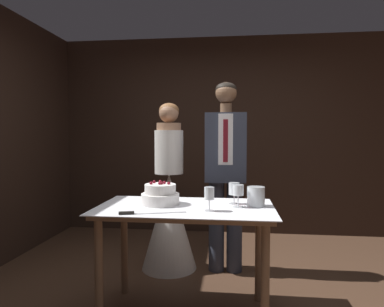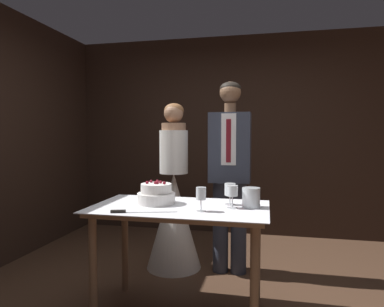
# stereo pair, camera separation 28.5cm
# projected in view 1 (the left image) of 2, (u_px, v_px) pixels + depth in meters

# --- Properties ---
(wall_back) EXTENTS (4.49, 0.12, 2.63)m
(wall_back) POSITION_uv_depth(u_px,v_px,m) (219.00, 136.00, 4.67)
(wall_back) COLOR black
(wall_back) RESTS_ON ground_plane
(cake_table) EXTENTS (1.29, 0.73, 0.80)m
(cake_table) POSITION_uv_depth(u_px,v_px,m) (185.00, 221.00, 2.50)
(cake_table) COLOR #8E6B4C
(cake_table) RESTS_ON ground_plane
(tiered_cake) EXTENTS (0.29, 0.29, 0.17)m
(tiered_cake) POSITION_uv_depth(u_px,v_px,m) (160.00, 195.00, 2.57)
(tiered_cake) COLOR white
(tiered_cake) RESTS_ON cake_table
(cake_knife) EXTENTS (0.44, 0.15, 0.02)m
(cake_knife) POSITION_uv_depth(u_px,v_px,m) (140.00, 213.00, 2.25)
(cake_knife) COLOR silver
(cake_knife) RESTS_ON cake_table
(wine_glass_near) EXTENTS (0.08, 0.08, 0.16)m
(wine_glass_near) POSITION_uv_depth(u_px,v_px,m) (238.00, 191.00, 2.46)
(wine_glass_near) COLOR silver
(wine_glass_near) RESTS_ON cake_table
(wine_glass_middle) EXTENTS (0.07, 0.07, 0.17)m
(wine_glass_middle) POSITION_uv_depth(u_px,v_px,m) (209.00, 195.00, 2.34)
(wine_glass_middle) COLOR silver
(wine_glass_middle) RESTS_ON cake_table
(wine_glass_far) EXTENTS (0.08, 0.08, 0.16)m
(wine_glass_far) POSITION_uv_depth(u_px,v_px,m) (234.00, 190.00, 2.58)
(wine_glass_far) COLOR silver
(wine_glass_far) RESTS_ON cake_table
(hurricane_candle) EXTENTS (0.13, 0.13, 0.14)m
(hurricane_candle) POSITION_uv_depth(u_px,v_px,m) (256.00, 197.00, 2.50)
(hurricane_candle) COLOR silver
(hurricane_candle) RESTS_ON cake_table
(bride) EXTENTS (0.54, 0.54, 1.64)m
(bride) POSITION_uv_depth(u_px,v_px,m) (169.00, 209.00, 3.38)
(bride) COLOR white
(bride) RESTS_ON ground_plane
(groom) EXTENTS (0.39, 0.25, 1.83)m
(groom) POSITION_uv_depth(u_px,v_px,m) (226.00, 168.00, 3.29)
(groom) COLOR #333847
(groom) RESTS_ON ground_plane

